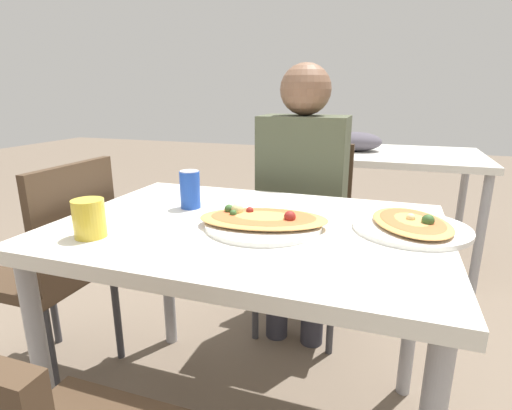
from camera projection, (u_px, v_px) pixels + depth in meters
name	position (u px, v px, depth m)	size (l,w,h in m)	color
dining_table	(248.00, 249.00, 1.19)	(1.11, 0.78, 0.73)	silver
chair_far_seated	(306.00, 224.00, 1.88)	(0.40, 0.40, 0.87)	#3F2D1E
chair_side_left	(56.00, 262.00, 1.46)	(0.40, 0.40, 0.87)	#3F2D1E
person_seated	(302.00, 184.00, 1.72)	(0.36, 0.25, 1.21)	#2D2D38
pizza_main	(263.00, 221.00, 1.14)	(0.40, 0.33, 0.06)	white
soda_can	(190.00, 189.00, 1.31)	(0.07, 0.07, 0.12)	#1E47B2
drink_glass	(89.00, 218.00, 1.05)	(0.08, 0.08, 0.10)	gold
pizza_second	(412.00, 225.00, 1.11)	(0.32, 0.34, 0.06)	white
background_table	(384.00, 160.00, 2.57)	(1.10, 0.80, 0.85)	silver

